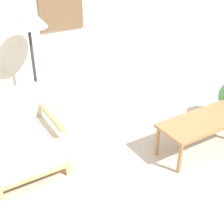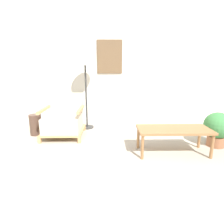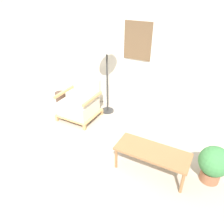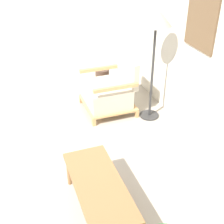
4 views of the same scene
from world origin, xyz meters
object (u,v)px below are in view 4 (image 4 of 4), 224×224
at_px(coffee_table, 99,187).
at_px(vase, 102,81).
at_px(floor_lamp, 156,24).
at_px(armchair, 109,91).

xyz_separation_m(coffee_table, vase, (-2.45, 0.85, -0.15)).
bearing_deg(vase, floor_lamp, 22.91).
relative_size(floor_lamp, vase, 3.85).
bearing_deg(vase, coffee_table, -19.10).
bearing_deg(vase, armchair, -8.06).
xyz_separation_m(floor_lamp, coffee_table, (1.48, -1.26, -1.02)).
height_order(floor_lamp, vase, floor_lamp).
relative_size(floor_lamp, coffee_table, 1.45).
bearing_deg(coffee_table, vase, 160.90).
relative_size(armchair, vase, 1.96).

